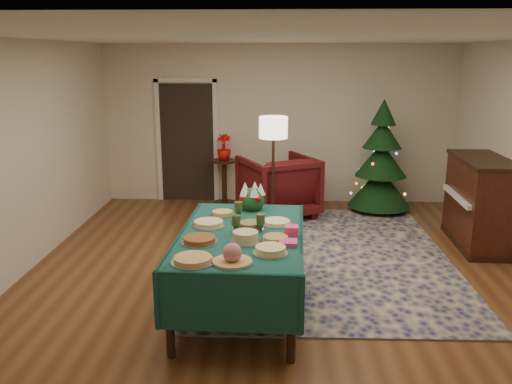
{
  "coord_description": "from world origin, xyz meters",
  "views": [
    {
      "loc": [
        -0.03,
        -5.8,
        2.52
      ],
      "look_at": [
        -0.26,
        0.02,
        1.04
      ],
      "focal_mm": 38.0,
      "sensor_mm": 36.0,
      "label": 1
    }
  ],
  "objects_px": {
    "buffet_table": "(242,248)",
    "side_table": "(224,183)",
    "christmas_tree": "(381,162)",
    "potted_plant": "(224,153)",
    "gift_box": "(291,231)",
    "floor_lamp": "(273,135)",
    "piano": "(480,203)",
    "armchair": "(278,183)"
  },
  "relations": [
    {
      "from": "buffet_table",
      "to": "side_table",
      "type": "xyz_separation_m",
      "value": [
        -0.56,
        3.94,
        -0.28
      ]
    },
    {
      "from": "christmas_tree",
      "to": "potted_plant",
      "type": "bearing_deg",
      "value": 173.39
    },
    {
      "from": "side_table",
      "to": "christmas_tree",
      "type": "distance_m",
      "value": 2.64
    },
    {
      "from": "gift_box",
      "to": "floor_lamp",
      "type": "relative_size",
      "value": 0.08
    },
    {
      "from": "floor_lamp",
      "to": "side_table",
      "type": "distance_m",
      "value": 1.92
    },
    {
      "from": "buffet_table",
      "to": "potted_plant",
      "type": "height_order",
      "value": "potted_plant"
    },
    {
      "from": "christmas_tree",
      "to": "piano",
      "type": "bearing_deg",
      "value": -57.12
    },
    {
      "from": "buffet_table",
      "to": "floor_lamp",
      "type": "bearing_deg",
      "value": 83.59
    },
    {
      "from": "christmas_tree",
      "to": "piano",
      "type": "xyz_separation_m",
      "value": [
        1.04,
        -1.6,
        -0.24
      ]
    },
    {
      "from": "armchair",
      "to": "christmas_tree",
      "type": "distance_m",
      "value": 1.73
    },
    {
      "from": "buffet_table",
      "to": "potted_plant",
      "type": "bearing_deg",
      "value": 98.02
    },
    {
      "from": "floor_lamp",
      "to": "potted_plant",
      "type": "height_order",
      "value": "floor_lamp"
    },
    {
      "from": "piano",
      "to": "floor_lamp",
      "type": "bearing_deg",
      "value": 169.32
    },
    {
      "from": "gift_box",
      "to": "side_table",
      "type": "bearing_deg",
      "value": 104.44
    },
    {
      "from": "side_table",
      "to": "piano",
      "type": "height_order",
      "value": "piano"
    },
    {
      "from": "armchair",
      "to": "piano",
      "type": "bearing_deg",
      "value": 128.23
    },
    {
      "from": "floor_lamp",
      "to": "gift_box",
      "type": "bearing_deg",
      "value": -85.73
    },
    {
      "from": "gift_box",
      "to": "floor_lamp",
      "type": "height_order",
      "value": "floor_lamp"
    },
    {
      "from": "armchair",
      "to": "christmas_tree",
      "type": "height_order",
      "value": "christmas_tree"
    },
    {
      "from": "potted_plant",
      "to": "piano",
      "type": "xyz_separation_m",
      "value": [
        3.62,
        -1.9,
        -0.32
      ]
    },
    {
      "from": "potted_plant",
      "to": "side_table",
      "type": "bearing_deg",
      "value": 180.0
    },
    {
      "from": "armchair",
      "to": "potted_plant",
      "type": "distance_m",
      "value": 1.19
    },
    {
      "from": "buffet_table",
      "to": "gift_box",
      "type": "height_order",
      "value": "gift_box"
    },
    {
      "from": "buffet_table",
      "to": "potted_plant",
      "type": "relative_size",
      "value": 4.92
    },
    {
      "from": "armchair",
      "to": "side_table",
      "type": "relative_size",
      "value": 1.38
    },
    {
      "from": "armchair",
      "to": "christmas_tree",
      "type": "relative_size",
      "value": 0.58
    },
    {
      "from": "buffet_table",
      "to": "armchair",
      "type": "distance_m",
      "value": 3.3
    },
    {
      "from": "buffet_table",
      "to": "christmas_tree",
      "type": "xyz_separation_m",
      "value": [
        2.03,
        3.64,
        0.17
      ]
    },
    {
      "from": "armchair",
      "to": "gift_box",
      "type": "bearing_deg",
      "value": 64.93
    },
    {
      "from": "buffet_table",
      "to": "gift_box",
      "type": "relative_size",
      "value": 16.42
    },
    {
      "from": "armchair",
      "to": "piano",
      "type": "relative_size",
      "value": 0.77
    },
    {
      "from": "potted_plant",
      "to": "christmas_tree",
      "type": "bearing_deg",
      "value": -6.61
    },
    {
      "from": "buffet_table",
      "to": "christmas_tree",
      "type": "bearing_deg",
      "value": 60.86
    },
    {
      "from": "potted_plant",
      "to": "piano",
      "type": "distance_m",
      "value": 4.1
    },
    {
      "from": "gift_box",
      "to": "armchair",
      "type": "distance_m",
      "value": 3.41
    },
    {
      "from": "christmas_tree",
      "to": "buffet_table",
      "type": "bearing_deg",
      "value": -119.14
    },
    {
      "from": "christmas_tree",
      "to": "armchair",
      "type": "bearing_deg",
      "value": -167.72
    },
    {
      "from": "armchair",
      "to": "floor_lamp",
      "type": "xyz_separation_m",
      "value": [
        -0.08,
        -0.71,
        0.88
      ]
    },
    {
      "from": "buffet_table",
      "to": "christmas_tree",
      "type": "distance_m",
      "value": 4.18
    },
    {
      "from": "potted_plant",
      "to": "armchair",
      "type": "bearing_deg",
      "value": -35.74
    },
    {
      "from": "floor_lamp",
      "to": "buffet_table",
      "type": "bearing_deg",
      "value": -96.41
    },
    {
      "from": "floor_lamp",
      "to": "christmas_tree",
      "type": "height_order",
      "value": "christmas_tree"
    }
  ]
}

